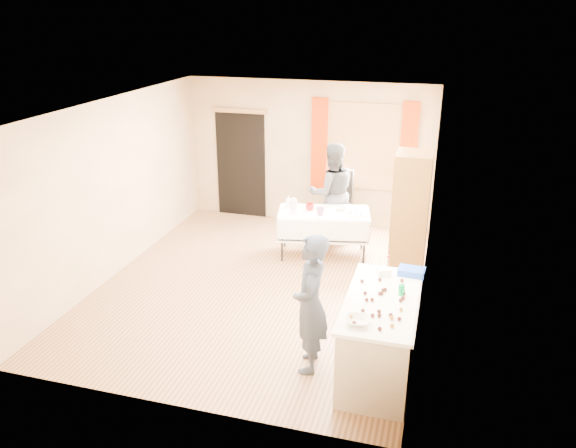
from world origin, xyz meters
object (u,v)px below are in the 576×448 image
(cabinet, at_px, (410,218))
(counter, at_px, (380,336))
(chair, at_px, (336,213))
(woman, at_px, (332,193))
(party_table, at_px, (323,229))
(girl, at_px, (311,304))

(cabinet, distance_m, counter, 2.43)
(counter, relative_size, chair, 1.46)
(chair, relative_size, woman, 0.65)
(party_table, height_order, woman, woman)
(party_table, xyz_separation_m, chair, (-0.00, 1.09, -0.12))
(cabinet, height_order, woman, cabinet)
(chair, bearing_deg, woman, -80.85)
(woman, bearing_deg, party_table, 64.76)
(counter, relative_size, girl, 1.01)
(counter, distance_m, chair, 4.18)
(chair, bearing_deg, counter, -62.25)
(girl, bearing_deg, woman, 178.88)
(party_table, bearing_deg, cabinet, -32.65)
(cabinet, height_order, counter, cabinet)
(party_table, bearing_deg, chair, 78.18)
(cabinet, distance_m, party_table, 1.55)
(chair, bearing_deg, girl, -72.74)
(counter, distance_m, woman, 3.79)
(counter, xyz_separation_m, woman, (-1.27, 3.55, 0.40))
(counter, distance_m, girl, 0.84)
(chair, height_order, girl, girl)
(party_table, relative_size, woman, 0.92)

